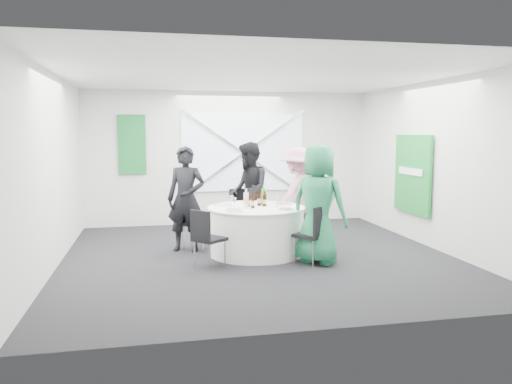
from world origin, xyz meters
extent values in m
plane|color=black|center=(0.00, 0.00, 0.00)|extent=(6.00, 6.00, 0.00)
plane|color=silver|center=(0.00, 0.00, 2.80)|extent=(6.00, 6.00, 0.00)
plane|color=silver|center=(0.00, 3.00, 1.40)|extent=(6.00, 0.00, 6.00)
plane|color=silver|center=(0.00, -3.00, 1.40)|extent=(6.00, 0.00, 6.00)
plane|color=silver|center=(-3.00, 0.00, 1.40)|extent=(0.00, 6.00, 6.00)
plane|color=silver|center=(3.00, 0.00, 1.40)|extent=(0.00, 6.00, 6.00)
cube|color=silver|center=(0.30, 2.96, 1.50)|extent=(2.60, 0.03, 1.60)
cube|color=silver|center=(0.30, 2.92, 1.50)|extent=(2.63, 0.05, 1.84)
cube|color=silver|center=(0.30, 2.92, 1.50)|extent=(2.63, 0.05, 1.84)
cube|color=#125A2D|center=(-2.00, 2.95, 1.70)|extent=(0.55, 0.04, 1.20)
cube|color=#17802B|center=(2.94, 0.60, 1.20)|extent=(0.05, 1.20, 1.40)
cylinder|color=silver|center=(0.00, 0.20, 0.37)|extent=(1.52, 1.52, 0.74)
cylinder|color=silver|center=(0.00, 0.20, 0.75)|extent=(1.56, 1.56, 0.02)
cube|color=black|center=(-0.03, 1.31, 0.44)|extent=(0.42, 0.42, 0.05)
cube|color=black|center=(-0.03, 1.51, 0.69)|extent=(0.39, 0.05, 0.44)
cylinder|color=silver|center=(0.13, 1.48, 0.21)|extent=(0.02, 0.02, 0.42)
cylinder|color=silver|center=(-0.20, 1.47, 0.21)|extent=(0.02, 0.02, 0.42)
cylinder|color=silver|center=(0.14, 1.15, 0.21)|extent=(0.02, 0.02, 0.42)
cylinder|color=silver|center=(-0.19, 1.14, 0.21)|extent=(0.02, 0.02, 0.42)
cube|color=black|center=(-0.91, 0.67, 0.44)|extent=(0.56, 0.56, 0.05)
cube|color=black|center=(-1.08, 0.77, 0.69)|extent=(0.22, 0.37, 0.44)
cylinder|color=silver|center=(-0.98, 0.90, 0.21)|extent=(0.02, 0.02, 0.42)
cylinder|color=silver|center=(-1.13, 0.60, 0.21)|extent=(0.02, 0.02, 0.42)
cylinder|color=silver|center=(-0.68, 0.75, 0.21)|extent=(0.02, 0.02, 0.42)
cylinder|color=silver|center=(-0.83, 0.45, 0.21)|extent=(0.02, 0.02, 0.42)
cube|color=black|center=(0.87, 0.85, 0.46)|extent=(0.60, 0.60, 0.05)
cube|color=black|center=(1.04, 0.97, 0.71)|extent=(0.28, 0.35, 0.46)
cylinder|color=silver|center=(1.11, 0.81, 0.22)|extent=(0.02, 0.02, 0.44)
cylinder|color=silver|center=(0.91, 1.09, 0.22)|extent=(0.02, 0.02, 0.44)
cylinder|color=silver|center=(0.84, 0.60, 0.22)|extent=(0.02, 0.02, 0.44)
cylinder|color=silver|center=(0.63, 0.88, 0.22)|extent=(0.02, 0.02, 0.44)
cube|color=black|center=(0.65, -0.57, 0.42)|extent=(0.56, 0.56, 0.05)
cube|color=black|center=(0.77, -0.71, 0.66)|extent=(0.31, 0.27, 0.42)
cylinder|color=silver|center=(0.63, -0.79, 0.20)|extent=(0.02, 0.02, 0.41)
cylinder|color=silver|center=(0.88, -0.58, 0.20)|extent=(0.02, 0.02, 0.41)
cylinder|color=silver|center=(0.43, -0.55, 0.20)|extent=(0.02, 0.02, 0.41)
cylinder|color=silver|center=(0.67, -0.34, 0.20)|extent=(0.02, 0.02, 0.41)
cube|color=black|center=(-0.83, -0.48, 0.42)|extent=(0.55, 0.55, 0.05)
cube|color=black|center=(-0.97, -0.60, 0.65)|extent=(0.26, 0.31, 0.42)
cylinder|color=silver|center=(-1.05, -0.46, 0.20)|extent=(0.02, 0.02, 0.40)
cylinder|color=silver|center=(-0.85, -0.70, 0.20)|extent=(0.02, 0.02, 0.40)
cylinder|color=silver|center=(-0.81, -0.26, 0.20)|extent=(0.02, 0.02, 0.40)
cylinder|color=silver|center=(-0.61, -0.50, 0.20)|extent=(0.02, 0.02, 0.40)
imported|color=black|center=(-1.08, 0.62, 0.86)|extent=(0.74, 0.61, 1.72)
imported|color=black|center=(0.09, 1.26, 0.89)|extent=(0.54, 0.90, 1.78)
imported|color=pink|center=(0.87, 0.74, 0.84)|extent=(1.19, 1.01, 1.69)
imported|color=#217B4D|center=(0.79, -0.55, 0.89)|extent=(1.02, 1.01, 1.78)
cylinder|color=white|center=(0.02, 0.79, 0.77)|extent=(0.25, 0.25, 0.01)
cylinder|color=white|center=(-0.49, 0.53, 0.77)|extent=(0.29, 0.29, 0.01)
cylinder|color=white|center=(0.49, 0.39, 0.77)|extent=(0.28, 0.28, 0.01)
cylinder|color=#A2B461|center=(0.49, 0.39, 0.79)|extent=(0.18, 0.18, 0.02)
cylinder|color=white|center=(0.38, -0.19, 0.77)|extent=(0.28, 0.28, 0.01)
cylinder|color=#A2B461|center=(0.38, -0.19, 0.79)|extent=(0.18, 0.18, 0.02)
cylinder|color=white|center=(-0.43, -0.21, 0.77)|extent=(0.26, 0.26, 0.01)
cube|color=silver|center=(-0.42, -0.16, 0.80)|extent=(0.22, 0.21, 0.05)
cylinder|color=#341609|center=(-0.12, 0.24, 0.85)|extent=(0.06, 0.06, 0.18)
cylinder|color=#341609|center=(-0.12, 0.24, 0.97)|extent=(0.02, 0.02, 0.06)
cylinder|color=tan|center=(-0.12, 0.24, 0.83)|extent=(0.06, 0.06, 0.06)
cylinder|color=#341609|center=(0.07, 0.31, 0.86)|extent=(0.06, 0.06, 0.21)
cylinder|color=#341609|center=(0.07, 0.31, 1.00)|extent=(0.02, 0.02, 0.06)
cylinder|color=tan|center=(0.07, 0.31, 0.84)|extent=(0.06, 0.06, 0.07)
cylinder|color=#341609|center=(0.15, 0.24, 0.85)|extent=(0.06, 0.06, 0.19)
cylinder|color=#341609|center=(0.15, 0.24, 0.98)|extent=(0.02, 0.02, 0.06)
cylinder|color=tan|center=(0.15, 0.24, 0.83)|extent=(0.06, 0.06, 0.07)
cylinder|color=#341609|center=(-0.08, 0.08, 0.86)|extent=(0.06, 0.06, 0.20)
cylinder|color=#341609|center=(-0.08, 0.08, 0.99)|extent=(0.02, 0.02, 0.06)
cylinder|color=tan|center=(-0.08, 0.08, 0.84)|extent=(0.06, 0.06, 0.07)
cylinder|color=green|center=(0.15, 0.34, 0.90)|extent=(0.08, 0.08, 0.27)
cylinder|color=green|center=(0.15, 0.34, 1.06)|extent=(0.03, 0.03, 0.06)
cylinder|color=tan|center=(0.15, 0.34, 0.87)|extent=(0.08, 0.08, 0.10)
cylinder|color=silver|center=(-0.16, 0.20, 0.88)|extent=(0.08, 0.08, 0.24)
cylinder|color=silver|center=(-0.16, 0.20, 1.03)|extent=(0.03, 0.03, 0.06)
cylinder|color=tan|center=(-0.16, 0.20, 0.86)|extent=(0.08, 0.08, 0.08)
cylinder|color=white|center=(0.32, 0.13, 0.76)|extent=(0.06, 0.06, 0.00)
cylinder|color=white|center=(0.32, 0.13, 0.81)|extent=(0.01, 0.01, 0.10)
cone|color=white|center=(0.32, 0.13, 0.89)|extent=(0.07, 0.07, 0.08)
cylinder|color=white|center=(-0.40, 0.29, 0.76)|extent=(0.06, 0.06, 0.00)
cylinder|color=white|center=(-0.40, 0.29, 0.81)|extent=(0.01, 0.01, 0.10)
cone|color=white|center=(-0.40, 0.29, 0.89)|extent=(0.07, 0.07, 0.08)
cylinder|color=white|center=(-0.36, 0.38, 0.76)|extent=(0.06, 0.06, 0.00)
cylinder|color=white|center=(-0.36, 0.38, 0.81)|extent=(0.01, 0.01, 0.10)
cone|color=white|center=(-0.36, 0.38, 0.89)|extent=(0.07, 0.07, 0.08)
cylinder|color=white|center=(-0.36, 0.11, 0.76)|extent=(0.06, 0.06, 0.00)
cylinder|color=white|center=(-0.36, 0.11, 0.81)|extent=(0.01, 0.01, 0.10)
cone|color=white|center=(-0.36, 0.11, 0.89)|extent=(0.07, 0.07, 0.08)
cylinder|color=white|center=(0.13, 0.52, 0.76)|extent=(0.06, 0.06, 0.00)
cylinder|color=white|center=(0.13, 0.52, 0.81)|extent=(0.01, 0.01, 0.10)
cone|color=white|center=(0.13, 0.52, 0.89)|extent=(0.07, 0.07, 0.08)
cube|color=silver|center=(-0.55, 0.02, 0.76)|extent=(0.10, 0.13, 0.01)
cube|color=silver|center=(-0.29, -0.30, 0.76)|extent=(0.11, 0.12, 0.01)
cube|color=silver|center=(0.56, 0.34, 0.76)|extent=(0.09, 0.14, 0.01)
cube|color=silver|center=(0.35, 0.66, 0.76)|extent=(0.10, 0.13, 0.01)
cube|color=silver|center=(0.19, 0.74, 0.76)|extent=(0.15, 0.02, 0.01)
cube|color=silver|center=(-0.12, 0.76, 0.76)|extent=(0.15, 0.03, 0.01)
camera|label=1|loc=(-1.61, -7.51, 1.95)|focal=35.00mm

